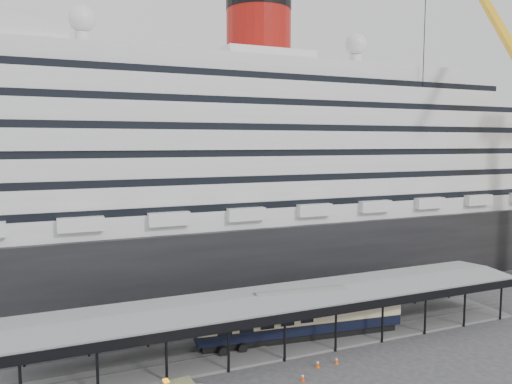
{
  "coord_description": "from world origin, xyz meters",
  "views": [
    {
      "loc": [
        -23.9,
        -40.63,
        21.1
      ],
      "look_at": [
        -2.84,
        8.0,
        15.85
      ],
      "focal_mm": 35.0,
      "sensor_mm": 36.0,
      "label": 1
    }
  ],
  "objects": [
    {
      "name": "traffic_cone_left",
      "position": [
        -0.64,
        -1.54,
        0.4
      ],
      "size": [
        0.43,
        0.43,
        0.8
      ],
      "rotation": [
        0.0,
        0.0,
        -0.05
      ],
      "color": "#D2570B",
      "rests_on": "ground"
    },
    {
      "name": "traffic_cone_mid",
      "position": [
        -3.22,
        -3.34,
        0.37
      ],
      "size": [
        0.47,
        0.47,
        0.75
      ],
      "rotation": [
        0.0,
        0.0,
        0.27
      ],
      "color": "#F6410D",
      "rests_on": "ground"
    },
    {
      "name": "ground",
      "position": [
        0.0,
        0.0,
        0.0
      ],
      "size": [
        200.0,
        200.0,
        0.0
      ],
      "primitive_type": "plane",
      "color": "#343436",
      "rests_on": "ground"
    },
    {
      "name": "pullman_carriage",
      "position": [
        1.04,
        5.0,
        2.71
      ],
      "size": [
        22.97,
        5.46,
        22.37
      ],
      "rotation": [
        0.0,
        0.0,
        -0.11
      ],
      "color": "black",
      "rests_on": "ground"
    },
    {
      "name": "traffic_cone_right",
      "position": [
        1.45,
        -1.55,
        0.35
      ],
      "size": [
        0.45,
        0.45,
        0.71
      ],
      "rotation": [
        0.0,
        0.0,
        -0.29
      ],
      "color": "#FC540E",
      "rests_on": "ground"
    },
    {
      "name": "cruise_ship",
      "position": [
        0.05,
        32.0,
        18.35
      ],
      "size": [
        130.0,
        30.0,
        43.9
      ],
      "color": "black",
      "rests_on": "ground"
    },
    {
      "name": "platform_canopy",
      "position": [
        0.0,
        5.0,
        2.36
      ],
      "size": [
        56.0,
        9.18,
        5.3
      ],
      "color": "slate",
      "rests_on": "ground"
    }
  ]
}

